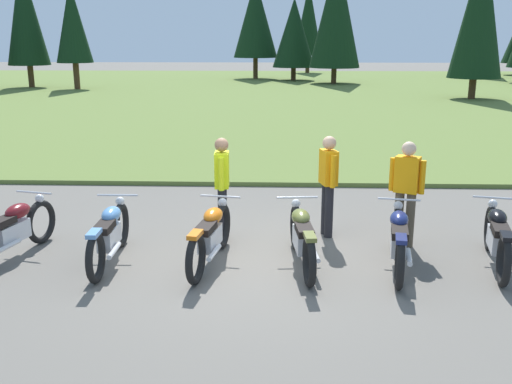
% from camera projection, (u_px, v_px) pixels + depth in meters
% --- Properties ---
extents(ground_plane, '(140.00, 140.00, 0.00)m').
position_uv_depth(ground_plane, '(254.00, 261.00, 8.52)').
color(ground_plane, '#605B54').
extents(grass_moorland, '(80.00, 44.00, 0.10)m').
position_uv_depth(grass_moorland, '(272.00, 93.00, 34.01)').
color(grass_moorland, '#5B7033').
rests_on(grass_moorland, ground).
extents(forest_treeline, '(45.96, 26.24, 8.68)m').
position_uv_depth(forest_treeline, '(359.00, 21.00, 39.35)').
color(forest_treeline, '#47331E').
rests_on(forest_treeline, ground).
extents(motorcycle_maroon, '(0.73, 2.07, 0.88)m').
position_uv_depth(motorcycle_maroon, '(12.00, 230.00, 8.55)').
color(motorcycle_maroon, black).
rests_on(motorcycle_maroon, ground).
extents(motorcycle_sky_blue, '(0.62, 2.10, 0.88)m').
position_uv_depth(motorcycle_sky_blue, '(109.00, 234.00, 8.38)').
color(motorcycle_sky_blue, black).
rests_on(motorcycle_sky_blue, ground).
extents(motorcycle_orange, '(0.63, 2.09, 0.88)m').
position_uv_depth(motorcycle_orange, '(210.00, 235.00, 8.32)').
color(motorcycle_orange, black).
rests_on(motorcycle_orange, ground).
extents(motorcycle_olive, '(0.62, 2.10, 0.88)m').
position_uv_depth(motorcycle_olive, '(302.00, 237.00, 8.26)').
color(motorcycle_olive, black).
rests_on(motorcycle_olive, ground).
extents(motorcycle_navy, '(0.63, 2.09, 0.88)m').
position_uv_depth(motorcycle_navy, '(399.00, 239.00, 8.16)').
color(motorcycle_navy, black).
rests_on(motorcycle_navy, ground).
extents(motorcycle_black, '(0.71, 2.07, 0.88)m').
position_uv_depth(motorcycle_black, '(497.00, 237.00, 8.25)').
color(motorcycle_black, black).
rests_on(motorcycle_black, ground).
extents(rider_in_hivis_vest, '(0.30, 0.54, 1.67)m').
position_uv_depth(rider_in_hivis_vest, '(328.00, 180.00, 9.41)').
color(rider_in_hivis_vest, black).
rests_on(rider_in_hivis_vest, ground).
extents(rider_near_row_end, '(0.24, 0.55, 1.67)m').
position_uv_depth(rider_near_row_end, '(222.00, 183.00, 9.24)').
color(rider_near_row_end, black).
rests_on(rider_near_row_end, ground).
extents(rider_checking_bike, '(0.50, 0.35, 1.67)m').
position_uv_depth(rider_checking_bike, '(406.00, 188.00, 8.92)').
color(rider_checking_bike, '#4C4233').
rests_on(rider_checking_bike, ground).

